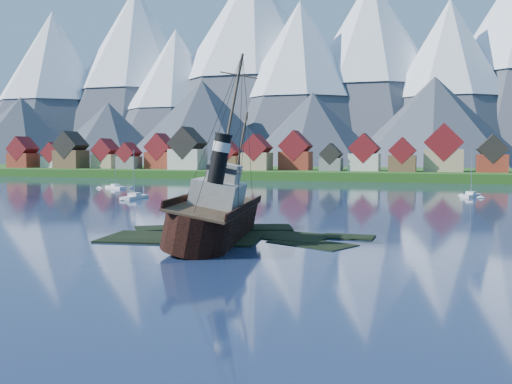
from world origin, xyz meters
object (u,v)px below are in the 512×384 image
(sailboat_a, at_px, (135,198))
(sailboat_c, at_px, (116,188))
(tugboat_wreck, at_px, (217,214))
(sailboat_d, at_px, (471,196))

(sailboat_a, xyz_separation_m, sailboat_c, (-22.99, 29.60, -0.01))
(sailboat_a, bearing_deg, tugboat_wreck, -53.99)
(tugboat_wreck, height_order, sailboat_a, tugboat_wreck)
(tugboat_wreck, distance_m, sailboat_a, 59.72)
(sailboat_c, relative_size, sailboat_d, 0.98)
(tugboat_wreck, height_order, sailboat_d, tugboat_wreck)
(sailboat_c, bearing_deg, tugboat_wreck, -112.48)
(tugboat_wreck, distance_m, sailboat_c, 97.18)
(tugboat_wreck, relative_size, sailboat_c, 2.70)
(tugboat_wreck, height_order, sailboat_c, tugboat_wreck)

